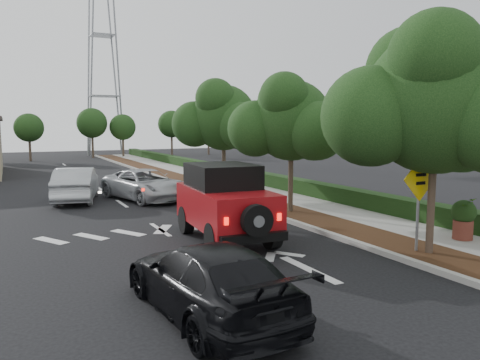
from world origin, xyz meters
TOP-DOWN VIEW (x-y plane):
  - ground at (0.00, 0.00)m, footprint 120.00×120.00m
  - curb at (4.60, 12.00)m, footprint 0.20×70.00m
  - planting_strip at (5.60, 12.00)m, footprint 1.80×70.00m
  - sidewalk at (7.50, 12.00)m, footprint 2.00×70.00m
  - hedge at (8.90, 12.00)m, footprint 0.80×70.00m
  - transmission_tower at (6.00, 48.00)m, footprint 7.00×4.00m
  - street_tree_near at (5.60, -0.50)m, footprint 3.80×3.80m
  - street_tree_mid at (5.60, 6.50)m, footprint 3.20×3.20m
  - street_tree_far at (5.60, 13.00)m, footprint 3.40×3.40m
  - red_jeep at (1.41, 3.83)m, footprint 2.36×4.73m
  - silver_suv_ahead at (1.31, 12.71)m, footprint 3.71×5.70m
  - black_suv_oncoming at (-1.31, -1.46)m, footprint 2.22×4.87m
  - silver_sedan_oncoming at (-1.73, 13.78)m, footprint 2.77×5.11m
  - speed_hump_sign at (5.40, -0.26)m, footprint 1.22×0.11m
  - terracotta_planter at (7.71, 0.11)m, footprint 0.73×0.73m

SIDE VIEW (x-z plane):
  - ground at x=0.00m, z-range 0.00..0.00m
  - transmission_tower at x=6.00m, z-range -14.00..14.00m
  - street_tree_near at x=5.60m, z-range -2.96..2.96m
  - street_tree_mid at x=5.60m, z-range -2.66..2.66m
  - street_tree_far at x=5.60m, z-range -2.81..2.81m
  - planting_strip at x=5.60m, z-range 0.00..0.12m
  - sidewalk at x=7.50m, z-range 0.00..0.12m
  - curb at x=4.60m, z-range 0.00..0.15m
  - hedge at x=8.90m, z-range 0.00..0.80m
  - black_suv_oncoming at x=-1.31m, z-range 0.00..1.38m
  - silver_suv_ahead at x=1.31m, z-range 0.00..1.46m
  - silver_sedan_oncoming at x=-1.73m, z-range 0.00..1.60m
  - terracotta_planter at x=7.71m, z-range 0.22..1.49m
  - red_jeep at x=1.41m, z-range 0.02..2.38m
  - speed_hump_sign at x=5.40m, z-range 0.50..3.10m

